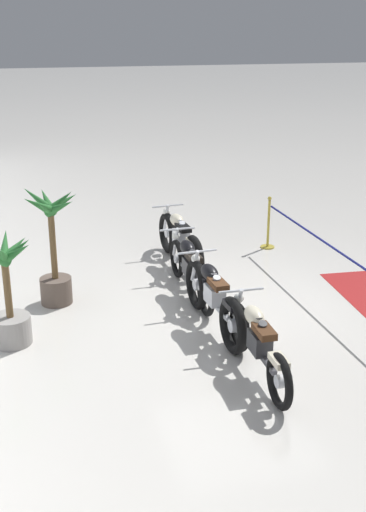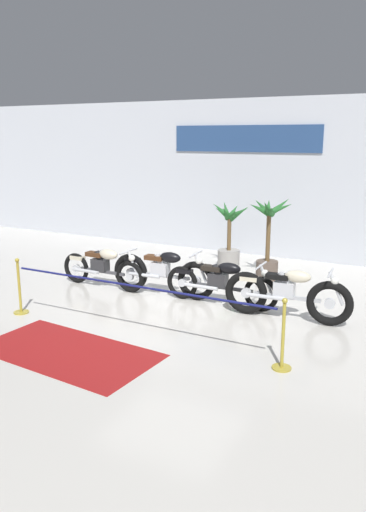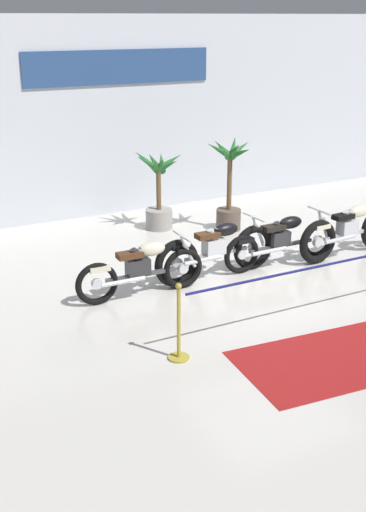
{
  "view_description": "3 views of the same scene",
  "coord_description": "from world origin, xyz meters",
  "px_view_note": "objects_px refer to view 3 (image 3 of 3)",
  "views": [
    {
      "loc": [
        -8.78,
        3.34,
        4.24
      ],
      "look_at": [
        0.05,
        0.94,
        0.91
      ],
      "focal_mm": 45.0,
      "sensor_mm": 36.0,
      "label": 1
    },
    {
      "loc": [
        4.27,
        -7.91,
        3.22
      ],
      "look_at": [
        -0.37,
        1.02,
        0.79
      ],
      "focal_mm": 35.0,
      "sensor_mm": 36.0,
      "label": 2
    },
    {
      "loc": [
        -5.8,
        -7.97,
        4.14
      ],
      "look_at": [
        -1.32,
        0.63,
        0.51
      ],
      "focal_mm": 45.0,
      "sensor_mm": 36.0,
      "label": 3
    }
  ],
  "objects_px": {
    "floor_banner": "(344,357)",
    "potted_palm_left_of_row": "(158,192)",
    "motorcycle_cream_3": "(349,231)",
    "motorcycle_black_2": "(282,240)",
    "potted_palm_right_of_row": "(229,187)",
    "stanchion_far_left": "(271,292)",
    "motorcycle_cream_0": "(142,269)",
    "motorcycle_black_1": "(217,250)"
  },
  "relations": [
    {
      "from": "motorcycle_black_1",
      "to": "motorcycle_black_2",
      "type": "height_order",
      "value": "motorcycle_black_1"
    },
    {
      "from": "potted_palm_left_of_row",
      "to": "stanchion_far_left",
      "type": "bearing_deg",
      "value": -98.03
    },
    {
      "from": "motorcycle_cream_0",
      "to": "motorcycle_black_2",
      "type": "xyz_separation_m",
      "value": [
        2.74,
        0.11,
        0.0
      ]
    },
    {
      "from": "potted_palm_left_of_row",
      "to": "stanchion_far_left",
      "type": "relative_size",
      "value": 0.33
    },
    {
      "from": "motorcycle_cream_0",
      "to": "stanchion_far_left",
      "type": "bearing_deg",
      "value": -63.48
    },
    {
      "from": "motorcycle_cream_0",
      "to": "motorcycle_black_1",
      "type": "height_order",
      "value": "motorcycle_black_1"
    },
    {
      "from": "motorcycle_cream_3",
      "to": "potted_palm_left_of_row",
      "type": "distance_m",
      "value": 3.91
    },
    {
      "from": "potted_palm_left_of_row",
      "to": "motorcycle_cream_3",
      "type": "bearing_deg",
      "value": -52.44
    },
    {
      "from": "potted_palm_left_of_row",
      "to": "floor_banner",
      "type": "distance_m",
      "value": 6.06
    },
    {
      "from": "motorcycle_cream_3",
      "to": "potted_palm_left_of_row",
      "type": "bearing_deg",
      "value": 127.56
    },
    {
      "from": "motorcycle_black_2",
      "to": "stanchion_far_left",
      "type": "bearing_deg",
      "value": -128.93
    },
    {
      "from": "motorcycle_cream_0",
      "to": "potted_palm_right_of_row",
      "type": "relative_size",
      "value": 1.11
    },
    {
      "from": "motorcycle_cream_3",
      "to": "stanchion_far_left",
      "type": "relative_size",
      "value": 0.46
    },
    {
      "from": "floor_banner",
      "to": "potted_palm_right_of_row",
      "type": "bearing_deg",
      "value": 79.17
    },
    {
      "from": "potted_palm_right_of_row",
      "to": "stanchion_far_left",
      "type": "bearing_deg",
      "value": -114.47
    },
    {
      "from": "motorcycle_black_1",
      "to": "potted_palm_right_of_row",
      "type": "xyz_separation_m",
      "value": [
        1.54,
        2.15,
        0.41
      ]
    },
    {
      "from": "potted_palm_left_of_row",
      "to": "stanchion_far_left",
      "type": "height_order",
      "value": "potted_palm_left_of_row"
    },
    {
      "from": "motorcycle_cream_3",
      "to": "motorcycle_black_2",
      "type": "bearing_deg",
      "value": 172.25
    },
    {
      "from": "potted_palm_right_of_row",
      "to": "motorcycle_cream_3",
      "type": "bearing_deg",
      "value": -64.39
    },
    {
      "from": "stanchion_far_left",
      "to": "motorcycle_black_1",
      "type": "bearing_deg",
      "value": 79.04
    },
    {
      "from": "potted_palm_right_of_row",
      "to": "potted_palm_left_of_row",
      "type": "bearing_deg",
      "value": 149.48
    },
    {
      "from": "motorcycle_cream_0",
      "to": "potted_palm_right_of_row",
      "type": "xyz_separation_m",
      "value": [
        2.97,
        2.28,
        0.43
      ]
    },
    {
      "from": "potted_palm_left_of_row",
      "to": "floor_banner",
      "type": "bearing_deg",
      "value": -91.88
    },
    {
      "from": "stanchion_far_left",
      "to": "floor_banner",
      "type": "bearing_deg",
      "value": -61.86
    },
    {
      "from": "potted_palm_left_of_row",
      "to": "floor_banner",
      "type": "relative_size",
      "value": 0.59
    },
    {
      "from": "motorcycle_black_1",
      "to": "stanchion_far_left",
      "type": "height_order",
      "value": "stanchion_far_left"
    },
    {
      "from": "potted_palm_left_of_row",
      "to": "potted_palm_right_of_row",
      "type": "relative_size",
      "value": 0.86
    },
    {
      "from": "potted_palm_left_of_row",
      "to": "stanchion_far_left",
      "type": "distance_m",
      "value": 5.1
    },
    {
      "from": "motorcycle_cream_3",
      "to": "potted_palm_left_of_row",
      "type": "relative_size",
      "value": 1.38
    },
    {
      "from": "motorcycle_black_1",
      "to": "potted_palm_left_of_row",
      "type": "distance_m",
      "value": 2.91
    },
    {
      "from": "motorcycle_black_1",
      "to": "stanchion_far_left",
      "type": "relative_size",
      "value": 0.46
    },
    {
      "from": "floor_banner",
      "to": "potted_palm_left_of_row",
      "type": "bearing_deg",
      "value": 92.64
    },
    {
      "from": "motorcycle_cream_3",
      "to": "potted_palm_left_of_row",
      "type": "xyz_separation_m",
      "value": [
        -2.38,
        3.09,
        0.28
      ]
    },
    {
      "from": "motorcycle_cream_3",
      "to": "stanchion_far_left",
      "type": "height_order",
      "value": "stanchion_far_left"
    },
    {
      "from": "potted_palm_left_of_row",
      "to": "motorcycle_cream_0",
      "type": "bearing_deg",
      "value": -119.76
    },
    {
      "from": "motorcycle_black_1",
      "to": "potted_palm_right_of_row",
      "type": "height_order",
      "value": "potted_palm_right_of_row"
    },
    {
      "from": "motorcycle_black_1",
      "to": "stanchion_far_left",
      "type": "xyz_separation_m",
      "value": [
        -0.42,
        -2.16,
        0.17
      ]
    },
    {
      "from": "motorcycle_black_1",
      "to": "potted_palm_left_of_row",
      "type": "relative_size",
      "value": 1.39
    },
    {
      "from": "motorcycle_cream_0",
      "to": "motorcycle_cream_3",
      "type": "xyz_separation_m",
      "value": [
        4.1,
        -0.08,
        0.02
      ]
    },
    {
      "from": "motorcycle_cream_0",
      "to": "potted_palm_left_of_row",
      "type": "height_order",
      "value": "potted_palm_left_of_row"
    },
    {
      "from": "motorcycle_cream_0",
      "to": "motorcycle_black_2",
      "type": "bearing_deg",
      "value": 2.29
    },
    {
      "from": "motorcycle_cream_0",
      "to": "potted_palm_left_of_row",
      "type": "relative_size",
      "value": 1.28
    }
  ]
}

